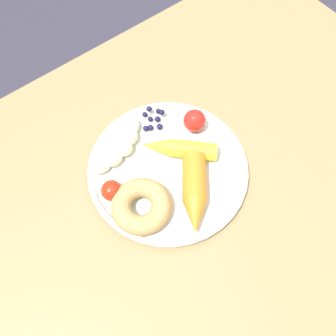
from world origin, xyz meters
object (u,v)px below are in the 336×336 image
at_px(dining_table, 203,193).
at_px(carrot_yellow, 178,148).
at_px(tomato_near, 112,191).
at_px(plate, 168,169).
at_px(tomato_mid, 194,121).
at_px(carrot_orange, 195,193).
at_px(donut, 141,206).
at_px(blueberry_pile, 154,119).
at_px(banana, 122,148).

distance_m(dining_table, carrot_yellow, 0.15).
bearing_deg(tomato_near, plate, -9.25).
relative_size(plate, tomato_mid, 6.84).
relative_size(tomato_near, tomato_mid, 0.86).
xyz_separation_m(carrot_orange, tomato_near, (-0.11, 0.09, -0.00)).
height_order(carrot_orange, tomato_mid, same).
distance_m(donut, tomato_near, 0.06).
xyz_separation_m(plate, tomato_near, (-0.11, 0.02, 0.02)).
distance_m(dining_table, blueberry_pile, 0.19).
height_order(carrot_orange, tomato_near, carrot_orange).
xyz_separation_m(dining_table, tomato_near, (-0.17, 0.06, 0.14)).
bearing_deg(banana, carrot_orange, -73.92).
distance_m(donut, blueberry_pile, 0.18).
distance_m(carrot_orange, blueberry_pile, 0.17).
bearing_deg(dining_table, blueberry_pile, 97.79).
height_order(blueberry_pile, tomato_near, tomato_near).
distance_m(banana, tomato_mid, 0.14).
bearing_deg(tomato_near, donut, -66.26).
bearing_deg(tomato_mid, dining_table, -112.27).
relative_size(plate, carrot_yellow, 2.42).
relative_size(dining_table, tomato_mid, 23.82).
relative_size(banana, tomato_mid, 3.15).
xyz_separation_m(blueberry_pile, tomato_near, (-0.15, -0.08, 0.01)).
bearing_deg(carrot_yellow, tomato_mid, 23.79).
bearing_deg(plate, banana, 119.06).
bearing_deg(blueberry_pile, banana, -168.18).
relative_size(banana, donut, 1.31).
bearing_deg(dining_table, donut, 177.13).
distance_m(plate, tomato_mid, 0.10).
bearing_deg(blueberry_pile, plate, -112.76).
xyz_separation_m(carrot_yellow, tomato_mid, (0.06, 0.03, 0.00)).
distance_m(dining_table, tomato_near, 0.22).
relative_size(banana, carrot_orange, 0.98).
xyz_separation_m(carrot_yellow, blueberry_pile, (0.01, 0.08, -0.01)).
xyz_separation_m(tomato_near, tomato_mid, (0.20, 0.02, 0.00)).
bearing_deg(dining_table, tomato_near, 160.16).
bearing_deg(banana, carrot_yellow, -40.16).
xyz_separation_m(plate, carrot_yellow, (0.03, 0.01, 0.02)).
height_order(banana, blueberry_pile, banana).
distance_m(plate, carrot_yellow, 0.04).
bearing_deg(donut, plate, 22.93).
xyz_separation_m(banana, donut, (-0.04, -0.11, 0.00)).
bearing_deg(carrot_yellow, blueberry_pile, 85.61).
height_order(blueberry_pile, tomato_mid, tomato_mid).
height_order(banana, carrot_orange, carrot_orange).
xyz_separation_m(plate, donut, (-0.08, -0.04, 0.02)).
xyz_separation_m(dining_table, blueberry_pile, (-0.02, 0.14, 0.13)).
bearing_deg(blueberry_pile, donut, -133.31).
bearing_deg(donut, carrot_orange, -24.00).
bearing_deg(donut, tomato_near, 113.74).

